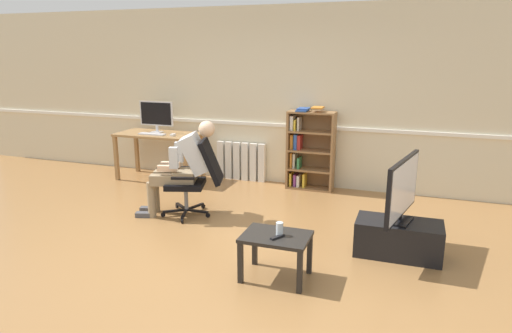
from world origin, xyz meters
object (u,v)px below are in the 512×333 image
at_px(keyboard, 152,134).
at_px(tv_screen, 403,189).
at_px(person_seated, 183,165).
at_px(radiator, 241,161).
at_px(computer_desk, 159,140).
at_px(bookshelf, 308,150).
at_px(imac_monitor, 156,115).
at_px(office_chair, 197,175).
at_px(tv_stand, 398,238).
at_px(computer_mouse, 173,135).
at_px(spare_remote, 277,237).
at_px(coffee_table, 276,242).
at_px(drinking_glass, 280,229).

relative_size(keyboard, tv_screen, 0.44).
bearing_deg(person_seated, radiator, 159.56).
bearing_deg(computer_desk, bookshelf, 6.99).
bearing_deg(imac_monitor, keyboard, -80.63).
xyz_separation_m(imac_monitor, office_chair, (1.41, -1.39, -0.52)).
bearing_deg(tv_screen, tv_stand, 90.00).
bearing_deg(imac_monitor, computer_mouse, -26.38).
bearing_deg(computer_desk, tv_screen, -24.05).
distance_m(computer_desk, computer_mouse, 0.37).
height_order(radiator, office_chair, office_chair).
distance_m(keyboard, spare_remote, 3.77).
distance_m(computer_mouse, coffee_table, 3.47).
relative_size(imac_monitor, tv_screen, 0.60).
height_order(computer_desk, tv_stand, computer_desk).
bearing_deg(computer_desk, drinking_glass, -42.59).
bearing_deg(spare_remote, drinking_glass, 118.38).
distance_m(keyboard, drinking_glass, 3.72).
height_order(keyboard, person_seated, person_seated).
bearing_deg(bookshelf, spare_remote, -82.16).
height_order(office_chair, tv_stand, office_chair).
xyz_separation_m(office_chair, spare_remote, (1.44, -1.31, -0.10)).
xyz_separation_m(computer_mouse, spare_remote, (2.45, -2.50, -0.34)).
bearing_deg(office_chair, imac_monitor, -152.02).
height_order(person_seated, tv_stand, person_seated).
bearing_deg(tv_screen, person_seated, 95.73).
relative_size(computer_mouse, tv_stand, 0.12).
height_order(radiator, tv_screen, tv_screen).
height_order(tv_stand, drinking_glass, drinking_glass).
bearing_deg(coffee_table, person_seated, 142.78).
bearing_deg(imac_monitor, tv_screen, -24.64).
xyz_separation_m(person_seated, coffee_table, (1.58, -1.20, -0.30)).
xyz_separation_m(computer_desk, office_chair, (1.34, -1.31, -0.13)).
xyz_separation_m(person_seated, spare_remote, (1.61, -1.26, -0.22)).
height_order(keyboard, coffee_table, keyboard).
distance_m(bookshelf, coffee_table, 2.89).
relative_size(office_chair, spare_remote, 6.52).
height_order(bookshelf, radiator, bookshelf).
height_order(radiator, drinking_glass, radiator).
bearing_deg(spare_remote, radiator, 146.59).
xyz_separation_m(computer_desk, keyboard, (-0.03, -0.14, 0.11)).
bearing_deg(imac_monitor, person_seated, -49.27).
height_order(computer_desk, keyboard, keyboard).
height_order(person_seated, drinking_glass, person_seated).
height_order(office_chair, drinking_glass, office_chair).
relative_size(computer_mouse, person_seated, 0.08).
distance_m(keyboard, person_seated, 1.72).
bearing_deg(radiator, coffee_table, -63.32).
relative_size(computer_desk, tv_screen, 1.35).
distance_m(computer_mouse, drinking_glass, 3.47).
bearing_deg(coffee_table, computer_desk, 137.05).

